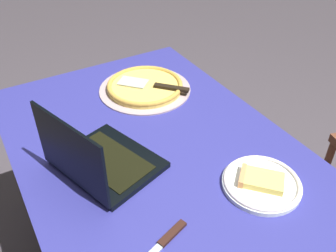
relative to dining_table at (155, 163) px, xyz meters
name	(u,v)px	position (x,y,z in m)	size (l,w,h in m)	color
dining_table	(155,163)	(0.00, 0.00, 0.00)	(1.24, 0.85, 0.71)	navy
laptop	(98,160)	(-0.02, 0.20, 0.12)	(0.35, 0.32, 0.23)	black
pizza_plate	(261,183)	(-0.31, -0.18, 0.09)	(0.23, 0.23, 0.04)	white
pizza_tray	(145,86)	(0.33, -0.13, 0.09)	(0.36, 0.36, 0.04)	#A79296
table_knife	(161,244)	(-0.34, 0.17, 0.08)	(0.09, 0.21, 0.01)	silver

